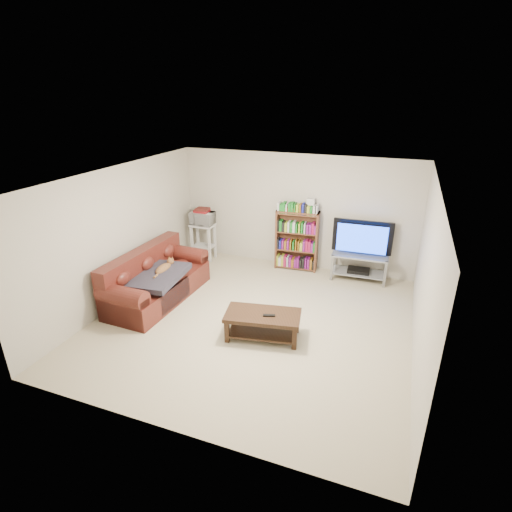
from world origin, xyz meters
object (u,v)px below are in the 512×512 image
at_px(sofa, 155,282).
at_px(tv_stand, 359,263).
at_px(coffee_table, 263,321).
at_px(bookshelf, 297,239).

relative_size(sofa, tv_stand, 1.98).
relative_size(coffee_table, tv_stand, 1.12).
relative_size(tv_stand, bookshelf, 0.86).
distance_m(sofa, bookshelf, 3.03).
bearing_deg(tv_stand, sofa, -150.41).
height_order(tv_stand, bookshelf, bookshelf).
distance_m(coffee_table, bookshelf, 2.72).
height_order(sofa, bookshelf, bookshelf).
height_order(sofa, tv_stand, sofa).
xyz_separation_m(sofa, bookshelf, (2.08, 2.18, 0.34)).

